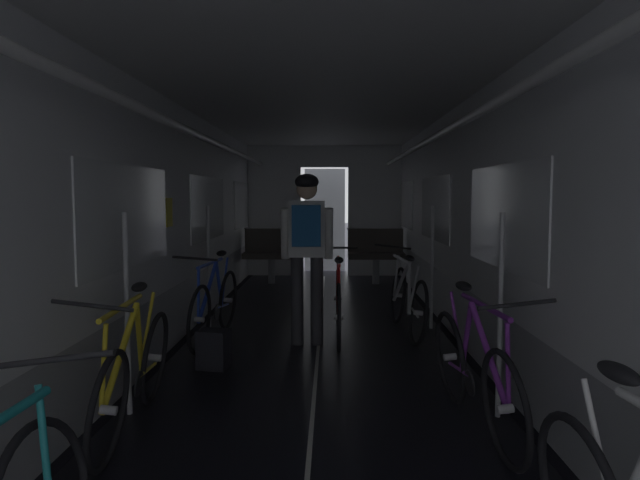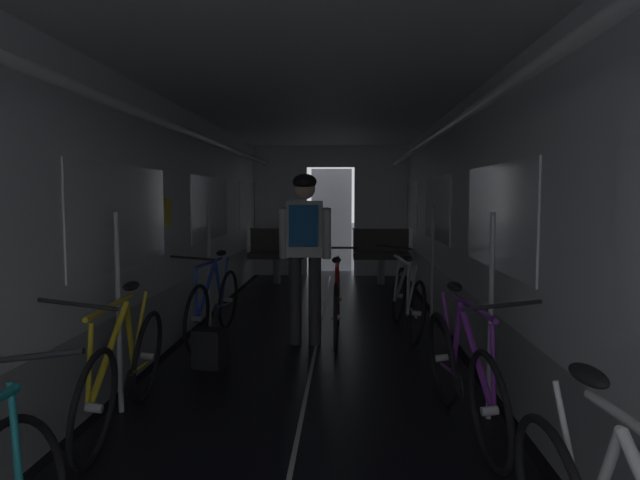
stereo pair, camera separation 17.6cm
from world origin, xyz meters
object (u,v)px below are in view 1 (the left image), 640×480
Objects in this scene: person_cyclist_aisle at (307,240)px; bicycle_purple at (474,371)px; backpack_on_floor at (214,349)px; bicycle_red_in_aisle at (338,303)px; bicycle_silver at (407,299)px; bicycle_blue at (215,304)px; bench_seat_far_right at (376,251)px; bicycle_yellow at (134,372)px; bench_seat_far_left at (272,250)px.

bicycle_purple is at bearing -60.75° from person_cyclist_aisle.
bicycle_purple is at bearing -33.14° from backpack_on_floor.
bicycle_red_in_aisle is (0.32, 0.27, -0.69)m from person_cyclist_aisle.
backpack_on_floor is at bearing -134.17° from person_cyclist_aisle.
bicycle_red_in_aisle is at bearing 39.59° from person_cyclist_aisle.
bicycle_silver reaches higher than bicycle_red_in_aisle.
bicycle_blue is at bearing 133.67° from bicycle_purple.
bench_seat_far_right is 0.58× the size of bicycle_yellow.
bicycle_blue is (-2.05, -0.35, 0.00)m from bicycle_silver.
bicycle_red_in_aisle is at bearing -100.21° from bench_seat_far_right.
bench_seat_far_left is 6.49m from bicycle_purple.
person_cyclist_aisle is (1.02, 2.13, 0.69)m from bicycle_yellow.
bicycle_blue reaches higher than backpack_on_floor.
person_cyclist_aisle is 5.09× the size of backpack_on_floor.
bicycle_yellow is at bearing -115.50° from person_cyclist_aisle.
backpack_on_floor is at bearing -144.83° from bicycle_silver.
bench_seat_far_left is at bearing 87.88° from bicycle_yellow.
bench_seat_far_right is at bearing 79.79° from bicycle_red_in_aisle.
bicycle_red_in_aisle is at bearing 4.87° from bicycle_blue.
bicycle_yellow is (-2.18, -0.06, -0.00)m from bicycle_purple.
bench_seat_far_right is at bearing 76.16° from person_cyclist_aisle.
bicycle_red_in_aisle is (-0.69, -3.85, -0.18)m from bench_seat_far_right.
bicycle_silver is at bearing 51.54° from bicycle_yellow.
bench_seat_far_left is at bearing 107.48° from bicycle_purple.
bench_seat_far_right is (1.80, 0.00, 0.00)m from bench_seat_far_left.
bicycle_silver reaches higher than bicycle_blue.
person_cyclist_aisle reaches higher than bench_seat_far_left.
bicycle_silver reaches higher than backpack_on_floor.
bench_seat_far_right is 0.58× the size of bicycle_red_in_aisle.
bench_seat_far_left is 0.58× the size of bicycle_yellow.
bicycle_silver is at bearing 35.17° from backpack_on_floor.
backpack_on_floor is at bearing 79.98° from bicycle_yellow.
bicycle_yellow is 4.98× the size of backpack_on_floor.
bench_seat_far_left and bench_seat_far_right have the same top height.
bench_seat_far_right and bicycle_yellow have the same top height.
bench_seat_far_left is 3.97m from bicycle_blue.
bicycle_red_in_aisle is 1.55m from backpack_on_floor.
bench_seat_far_right is at bearing 91.39° from bicycle_purple.
bench_seat_far_left is 0.57× the size of person_cyclist_aisle.
bicycle_yellow is at bearing -92.12° from bench_seat_far_left.
person_cyclist_aisle is (-1.08, -0.50, 0.69)m from bicycle_silver.
bicycle_silver is (0.06, -3.61, -0.19)m from bench_seat_far_right.
person_cyclist_aisle is (-1.01, -4.11, 0.50)m from bench_seat_far_right.
bicycle_red_in_aisle is at bearing 44.14° from backpack_on_floor.
bicycle_red_in_aisle is at bearing -162.44° from bicycle_silver.
bicycle_purple is 2.49m from bicycle_red_in_aisle.
person_cyclist_aisle is (-1.16, 2.08, 0.69)m from bicycle_purple.
bicycle_blue is at bearing -116.60° from bench_seat_far_right.
person_cyclist_aisle is at bearing -140.41° from bicycle_red_in_aisle.
bicycle_silver is at bearing -62.70° from bench_seat_far_left.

